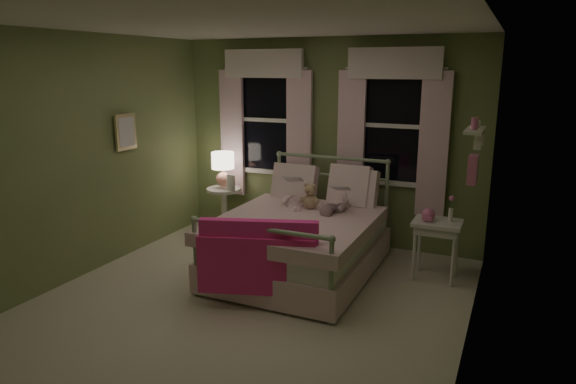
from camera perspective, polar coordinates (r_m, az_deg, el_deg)
The scene contains 18 objects.
room_shell at distance 4.74m, azimuth -4.50°, elevation 2.26°, with size 4.20×4.20×4.20m.
bed at distance 5.69m, azimuth 1.46°, elevation -5.38°, with size 1.58×2.04×1.18m.
pink_throw at distance 4.75m, azimuth -3.41°, elevation -6.36°, with size 1.07×0.48×0.71m.
child_left at distance 6.02m, azimuth 0.60°, elevation 1.75°, with size 0.31×0.20×0.84m, color #F7D1DD.
child_right at distance 5.82m, azimuth 5.65°, elevation 1.03°, with size 0.38×0.30×0.79m, color #F7D1DD.
book_left at distance 5.80m, azimuth -0.39°, elevation 1.03°, with size 0.20×0.27×0.03m, color beige.
book_right at distance 5.60m, azimuth 4.81°, elevation 0.08°, with size 0.20×0.27×0.02m, color beige.
teddy_bear at distance 5.81m, azimuth 2.49°, elevation -0.68°, with size 0.23×0.18×0.30m.
nightstand_left at distance 7.01m, azimuth -7.11°, elevation -1.41°, with size 0.46×0.46×0.65m.
table_lamp at distance 6.89m, azimuth -7.24°, elevation 2.89°, with size 0.30×0.30×0.47m.
book_nightstand at distance 6.83m, azimuth -6.80°, elevation 0.27°, with size 0.16×0.22×0.02m, color beige.
nightstand_right at distance 5.70m, azimuth 16.23°, elevation -4.08°, with size 0.50×0.40×0.64m.
pink_toy at distance 5.66m, azimuth 15.33°, elevation -2.45°, with size 0.14×0.18×0.14m.
bud_vase at distance 5.66m, azimuth 17.67°, elevation -1.75°, with size 0.06×0.06×0.28m.
window_left at distance 6.86m, azimuth -2.58°, elevation 8.58°, with size 1.34×0.13×1.96m.
window_right at distance 6.28m, azimuth 11.51°, elevation 7.83°, with size 1.34×0.13×1.96m.
wall_shelf at distance 4.83m, azimuth 19.99°, elevation 4.39°, with size 0.15×0.50×0.60m.
framed_picture at distance 6.32m, azimuth -17.58°, elevation 6.39°, with size 0.03×0.32×0.42m.
Camera 1 is at (2.25, -4.06, 2.24)m, focal length 32.00 mm.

